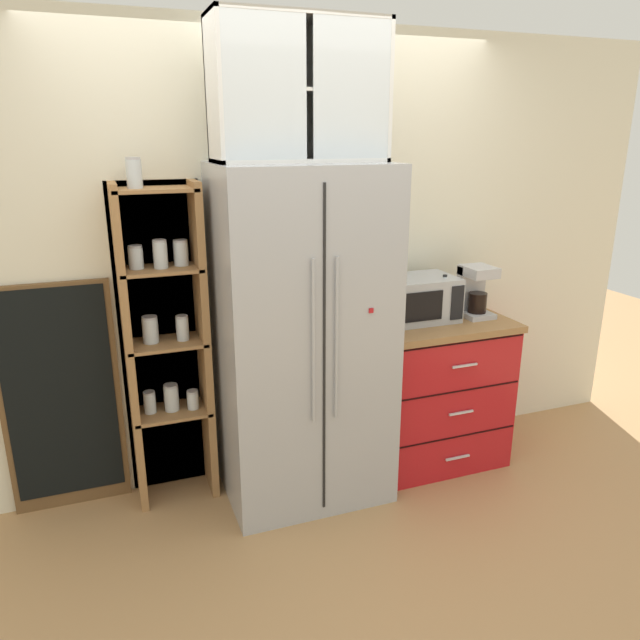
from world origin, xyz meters
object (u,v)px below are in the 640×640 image
at_px(microwave, 417,299).
at_px(mug_navy, 437,311).
at_px(coffee_maker, 475,291).
at_px(chalkboard_menu, 61,398).
at_px(mug_charcoal, 435,310).
at_px(refrigerator, 303,338).
at_px(bottle_clear, 443,301).

bearing_deg(microwave, mug_navy, -6.99).
xyz_separation_m(coffee_maker, chalkboard_menu, (-2.37, 0.25, -0.44)).
bearing_deg(mug_charcoal, refrigerator, -173.58).
height_order(mug_navy, chalkboard_menu, chalkboard_menu).
distance_m(refrigerator, bottle_clear, 0.89).
xyz_separation_m(coffee_maker, bottle_clear, (-0.24, -0.04, -0.03)).
bearing_deg(mug_charcoal, bottle_clear, -91.17).
distance_m(refrigerator, mug_navy, 0.88).
xyz_separation_m(microwave, bottle_clear, (0.13, -0.08, -0.01)).
height_order(refrigerator, bottle_clear, refrigerator).
xyz_separation_m(refrigerator, microwave, (0.75, 0.09, 0.13)).
distance_m(refrigerator, chalkboard_menu, 1.32).
relative_size(refrigerator, mug_charcoal, 15.54).
bearing_deg(mug_navy, mug_charcoal, 89.80).
bearing_deg(refrigerator, mug_charcoal, 6.42).
relative_size(coffee_maker, bottle_clear, 1.10).
xyz_separation_m(mug_navy, bottle_clear, (-0.00, -0.06, 0.08)).
distance_m(coffee_maker, mug_charcoal, 0.26).
relative_size(mug_charcoal, mug_navy, 0.96).
xyz_separation_m(refrigerator, mug_charcoal, (0.88, 0.10, 0.04)).
bearing_deg(coffee_maker, mug_navy, 173.74).
bearing_deg(refrigerator, chalkboard_menu, 166.47).
xyz_separation_m(refrigerator, bottle_clear, (0.88, 0.02, 0.12)).
distance_m(refrigerator, mug_charcoal, 0.89).
bearing_deg(microwave, coffee_maker, -6.52).
distance_m(mug_navy, chalkboard_menu, 2.17).
xyz_separation_m(mug_charcoal, mug_navy, (-0.00, -0.02, -0.00)).
bearing_deg(bottle_clear, mug_charcoal, 88.83).
relative_size(mug_charcoal, chalkboard_menu, 0.09).
bearing_deg(mug_charcoal, microwave, -177.52).
bearing_deg(microwave, refrigerator, -172.89).
height_order(coffee_maker, chalkboard_menu, chalkboard_menu).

